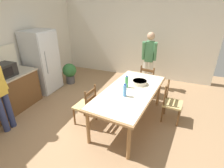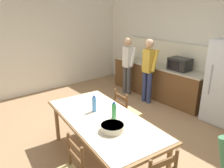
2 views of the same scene
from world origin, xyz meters
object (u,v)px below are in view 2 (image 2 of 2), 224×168
object	(u,v)px
chair_side_far_left	(126,113)
person_at_sink	(128,63)
microwave	(180,64)
dining_table	(103,122)
person_at_counter	(148,68)
bottle_near_centre	(94,104)
serving_bowl	(112,127)
bottle_off_centre	(114,111)

from	to	relation	value
chair_side_far_left	person_at_sink	world-z (taller)	person_at_sink
microwave	dining_table	bearing A→B (deg)	-77.73
chair_side_far_left	person_at_counter	bearing A→B (deg)	-56.41
bottle_near_centre	person_at_counter	bearing A→B (deg)	111.61
microwave	person_at_counter	size ratio (longest dim) A/B	0.30
dining_table	serving_bowl	xyz separation A→B (m)	(0.37, -0.12, 0.12)
chair_side_far_left	serving_bowl	bearing A→B (deg)	133.77
bottle_off_centre	microwave	bearing A→B (deg)	105.20
person_at_sink	chair_side_far_left	bearing A→B (deg)	-133.61
bottle_off_centre	chair_side_far_left	xyz separation A→B (m)	(-0.52, 0.74, -0.47)
person_at_counter	bottle_near_centre	bearing A→B (deg)	-158.39
bottle_off_centre	person_at_counter	distance (m)	2.56
microwave	bottle_off_centre	xyz separation A→B (m)	(0.74, -2.73, -0.14)
person_at_sink	person_at_counter	xyz separation A→B (m)	(0.78, -0.02, 0.03)
microwave	serving_bowl	xyz separation A→B (m)	(0.99, -2.96, -0.22)
bottle_near_centre	chair_side_far_left	world-z (taller)	bottle_near_centre
bottle_off_centre	chair_side_far_left	world-z (taller)	bottle_off_centre
bottle_near_centre	microwave	bearing A→B (deg)	97.04
serving_bowl	chair_side_far_left	world-z (taller)	chair_side_far_left
person_at_sink	bottle_near_centre	bearing A→B (deg)	-143.85
person_at_counter	person_at_sink	bearing A→B (deg)	88.55
microwave	chair_side_far_left	xyz separation A→B (m)	(0.22, -1.99, -0.61)
microwave	person_at_sink	xyz separation A→B (m)	(-1.34, -0.50, -0.15)
bottle_near_centre	bottle_off_centre	xyz separation A→B (m)	(0.39, 0.08, 0.00)
bottle_off_centre	person_at_sink	distance (m)	3.05
person_at_sink	dining_table	bearing A→B (deg)	-140.09
serving_bowl	person_at_counter	xyz separation A→B (m)	(-1.55, 2.44, 0.09)
bottle_near_centre	bottle_off_centre	size ratio (longest dim) A/B	1.00
person_at_sink	person_at_counter	bearing A→B (deg)	-91.45
bottle_off_centre	serving_bowl	distance (m)	0.35
person_at_counter	chair_side_far_left	bearing A→B (deg)	-151.95
person_at_counter	microwave	bearing A→B (deg)	-47.19
dining_table	bottle_near_centre	xyz separation A→B (m)	(-0.27, 0.03, 0.20)
person_at_counter	dining_table	bearing A→B (deg)	-153.10
serving_bowl	person_at_counter	world-z (taller)	person_at_counter
bottle_near_centre	person_at_sink	size ratio (longest dim) A/B	0.17
dining_table	chair_side_far_left	distance (m)	0.98
dining_table	bottle_off_centre	world-z (taller)	bottle_off_centre
bottle_near_centre	bottle_off_centre	bearing A→B (deg)	11.89
bottle_off_centre	dining_table	bearing A→B (deg)	-137.13
dining_table	serving_bowl	size ratio (longest dim) A/B	7.13
microwave	bottle_near_centre	xyz separation A→B (m)	(0.35, -2.81, -0.14)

